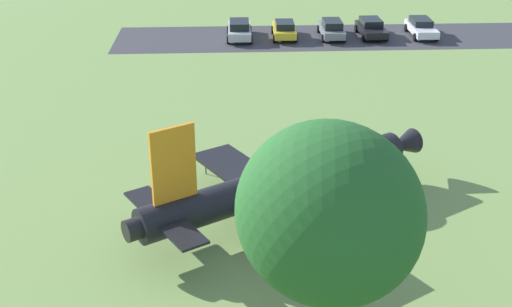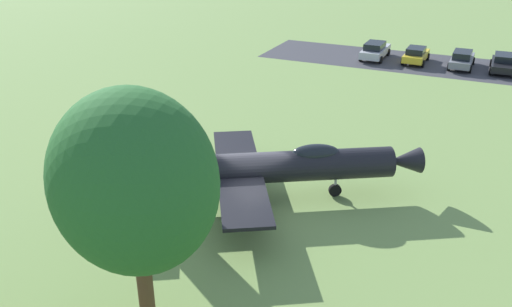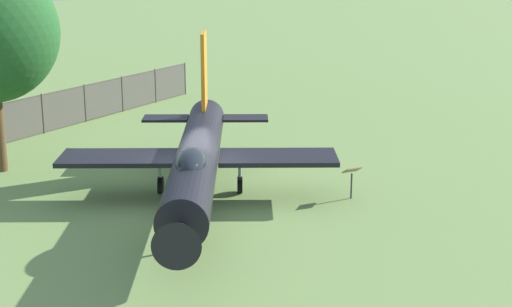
{
  "view_description": "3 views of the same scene",
  "coord_description": "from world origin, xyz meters",
  "px_view_note": "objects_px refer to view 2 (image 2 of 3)",
  "views": [
    {
      "loc": [
        8.95,
        -22.86,
        14.56
      ],
      "look_at": [
        -1.23,
        0.25,
        2.67
      ],
      "focal_mm": 46.55,
      "sensor_mm": 36.0,
      "label": 1
    },
    {
      "loc": [
        16.6,
        -13.16,
        12.08
      ],
      "look_at": [
        -0.79,
        0.77,
        1.88
      ],
      "focal_mm": 36.69,
      "sensor_mm": 36.0,
      "label": 2
    },
    {
      "loc": [
        11.76,
        21.55,
        8.5
      ],
      "look_at": [
        -1.48,
        1.34,
        1.89
      ],
      "focal_mm": 53.32,
      "sensor_mm": 36.0,
      "label": 3
    }
  ],
  "objects_px": {
    "parked_car_gray": "(462,59)",
    "parked_car_yellow": "(416,55)",
    "parked_car_silver": "(375,50)",
    "parked_car_black": "(504,63)",
    "display_jet": "(261,167)",
    "info_plaque": "(233,139)",
    "shade_tree": "(134,181)"
  },
  "relations": [
    {
      "from": "shade_tree",
      "to": "parked_car_yellow",
      "type": "height_order",
      "value": "shade_tree"
    },
    {
      "from": "parked_car_gray",
      "to": "info_plaque",
      "type": "bearing_deg",
      "value": 158.66
    },
    {
      "from": "info_plaque",
      "to": "parked_car_yellow",
      "type": "distance_m",
      "value": 24.99
    },
    {
      "from": "shade_tree",
      "to": "parked_car_gray",
      "type": "distance_m",
      "value": 38.21
    },
    {
      "from": "parked_car_black",
      "to": "parked_car_yellow",
      "type": "height_order",
      "value": "parked_car_yellow"
    },
    {
      "from": "shade_tree",
      "to": "parked_car_yellow",
      "type": "bearing_deg",
      "value": 113.26
    },
    {
      "from": "info_plaque",
      "to": "parked_car_yellow",
      "type": "bearing_deg",
      "value": 102.86
    },
    {
      "from": "display_jet",
      "to": "parked_car_yellow",
      "type": "xyz_separation_m",
      "value": [
        -10.52,
        26.44,
        -0.97
      ]
    },
    {
      "from": "info_plaque",
      "to": "parked_car_yellow",
      "type": "relative_size",
      "value": 0.26
    },
    {
      "from": "info_plaque",
      "to": "parked_car_black",
      "type": "distance_m",
      "value": 27.76
    },
    {
      "from": "shade_tree",
      "to": "parked_car_gray",
      "type": "height_order",
      "value": "shade_tree"
    },
    {
      "from": "parked_car_yellow",
      "to": "info_plaque",
      "type": "bearing_deg",
      "value": 167.32
    },
    {
      "from": "parked_car_black",
      "to": "shade_tree",
      "type": "bearing_deg",
      "value": -15.16
    },
    {
      "from": "parked_car_silver",
      "to": "shade_tree",
      "type": "bearing_deg",
      "value": -176.86
    },
    {
      "from": "shade_tree",
      "to": "parked_car_silver",
      "type": "bearing_deg",
      "value": 118.85
    },
    {
      "from": "info_plaque",
      "to": "parked_car_yellow",
      "type": "xyz_separation_m",
      "value": [
        -5.56,
        24.37,
        -0.11
      ]
    },
    {
      "from": "parked_car_gray",
      "to": "parked_car_silver",
      "type": "distance_m",
      "value": 7.54
    },
    {
      "from": "display_jet",
      "to": "parked_car_black",
      "type": "distance_m",
      "value": 30.13
    },
    {
      "from": "display_jet",
      "to": "info_plaque",
      "type": "distance_m",
      "value": 5.44
    },
    {
      "from": "display_jet",
      "to": "parked_car_gray",
      "type": "relative_size",
      "value": 2.75
    },
    {
      "from": "shade_tree",
      "to": "parked_car_black",
      "type": "relative_size",
      "value": 1.68
    },
    {
      "from": "shade_tree",
      "to": "parked_car_silver",
      "type": "height_order",
      "value": "shade_tree"
    },
    {
      "from": "info_plaque",
      "to": "parked_car_black",
      "type": "height_order",
      "value": "parked_car_black"
    },
    {
      "from": "display_jet",
      "to": "shade_tree",
      "type": "height_order",
      "value": "shade_tree"
    },
    {
      "from": "parked_car_gray",
      "to": "parked_car_yellow",
      "type": "distance_m",
      "value": 3.87
    },
    {
      "from": "parked_car_black",
      "to": "parked_car_yellow",
      "type": "relative_size",
      "value": 1.08
    },
    {
      "from": "display_jet",
      "to": "info_plaque",
      "type": "relative_size",
      "value": 11.6
    },
    {
      "from": "parked_car_gray",
      "to": "parked_car_silver",
      "type": "height_order",
      "value": "parked_car_silver"
    },
    {
      "from": "display_jet",
      "to": "parked_car_black",
      "type": "bearing_deg",
      "value": 40.55
    },
    {
      "from": "shade_tree",
      "to": "info_plaque",
      "type": "distance_m",
      "value": 14.43
    },
    {
      "from": "parked_car_silver",
      "to": "display_jet",
      "type": "bearing_deg",
      "value": -176.61
    },
    {
      "from": "shade_tree",
      "to": "parked_car_yellow",
      "type": "xyz_separation_m",
      "value": [
        -14.82,
        34.48,
        -4.61
      ]
    }
  ]
}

